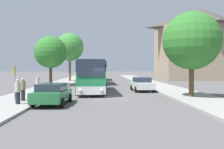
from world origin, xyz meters
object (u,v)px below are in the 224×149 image
at_px(pedestrian_waiting_near, 23,89).
at_px(pedestrian_waiting_far, 18,91).
at_px(pedestrian_walking_back, 38,85).
at_px(tree_left_far, 51,52).
at_px(bus_rear, 98,71).
at_px(bus_stop_sign, 15,78).
at_px(tree_left_near, 70,47).
at_px(parked_car_left_curb, 52,93).
at_px(bus_middle, 97,72).
at_px(parked_car_right_near, 142,84).
at_px(tree_right_near, 192,41).
at_px(bus_front, 91,75).

xyz_separation_m(pedestrian_waiting_near, pedestrian_waiting_far, (0.18, -1.73, 0.01)).
relative_size(pedestrian_walking_back, tree_left_far, 0.24).
distance_m(pedestrian_waiting_far, tree_left_far, 19.78).
bearing_deg(bus_rear, bus_stop_sign, -98.49).
relative_size(bus_rear, tree_left_near, 1.29).
bearing_deg(bus_stop_sign, parked_car_left_curb, -30.56).
distance_m(bus_middle, tree_left_far, 8.28).
relative_size(parked_car_left_curb, parked_car_right_near, 1.10).
distance_m(bus_stop_sign, tree_right_near, 14.29).
bearing_deg(parked_car_left_curb, tree_right_near, 20.22).
relative_size(bus_middle, tree_left_near, 1.25).
bearing_deg(parked_car_right_near, bus_middle, -72.58).
height_order(pedestrian_waiting_near, pedestrian_walking_back, pedestrian_waiting_near).
bearing_deg(tree_right_near, bus_middle, 112.35).
height_order(tree_left_near, tree_right_near, tree_left_near).
bearing_deg(pedestrian_waiting_near, bus_rear, 118.31).
xyz_separation_m(parked_car_right_near, tree_left_far, (-11.42, 8.89, 3.89)).
bearing_deg(tree_left_near, parked_car_right_near, -62.40).
bearing_deg(bus_front, pedestrian_waiting_far, -115.84).
bearing_deg(parked_car_right_near, bus_front, 1.98).
bearing_deg(parked_car_left_curb, tree_left_near, 97.58).
relative_size(bus_front, tree_right_near, 1.66).
xyz_separation_m(tree_left_near, tree_left_far, (-1.38, -10.31, -1.53)).
xyz_separation_m(pedestrian_waiting_near, tree_left_near, (-0.08, 27.94, 5.22)).
bearing_deg(tree_right_near, tree_left_near, 117.10).
relative_size(bus_rear, pedestrian_walking_back, 6.76).
bearing_deg(parked_car_right_near, tree_right_near, 112.31).
height_order(pedestrian_waiting_near, tree_left_far, tree_left_far).
distance_m(parked_car_right_near, bus_stop_sign, 13.45).
bearing_deg(tree_left_far, tree_right_near, -46.59).
relative_size(parked_car_left_curb, pedestrian_waiting_far, 2.82).
height_order(parked_car_left_curb, parked_car_right_near, parked_car_right_near).
bearing_deg(pedestrian_walking_back, pedestrian_waiting_near, 149.49).
relative_size(bus_stop_sign, tree_right_near, 0.36).
relative_size(bus_rear, tree_left_far, 1.63).
height_order(parked_car_left_curb, pedestrian_walking_back, pedestrian_walking_back).
distance_m(bus_front, parked_car_right_near, 5.51).
bearing_deg(parked_car_right_near, pedestrian_waiting_far, 43.67).
relative_size(parked_car_left_curb, tree_right_near, 0.67).
relative_size(bus_rear, bus_stop_sign, 4.33).
height_order(pedestrian_waiting_near, tree_left_near, tree_left_near).
bearing_deg(pedestrian_waiting_far, bus_middle, 9.51).
height_order(parked_car_right_near, tree_left_near, tree_left_near).
xyz_separation_m(pedestrian_walking_back, tree_right_near, (13.30, -3.04, 3.76)).
height_order(bus_stop_sign, tree_left_near, tree_left_near).
bearing_deg(parked_car_right_near, pedestrian_waiting_near, 37.97).
bearing_deg(pedestrian_waiting_near, parked_car_left_curb, 11.17).
bearing_deg(bus_middle, bus_rear, 87.84).
height_order(parked_car_left_curb, tree_left_near, tree_left_near).
bearing_deg(bus_stop_sign, pedestrian_walking_back, 82.59).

